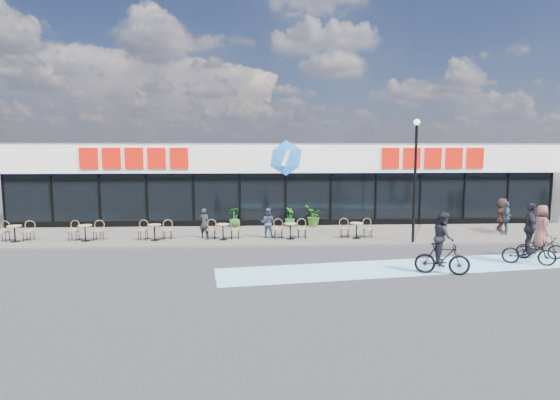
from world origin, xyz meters
name	(u,v)px	position (x,y,z in m)	size (l,w,h in m)	color
ground	(297,258)	(0.00, 0.00, 0.00)	(120.00, 120.00, 0.00)	#28282B
sidewalk	(289,235)	(0.00, 4.50, 0.05)	(44.00, 5.00, 0.10)	#57534D
bike_lane	(410,267)	(4.00, -1.50, 0.01)	(14.00, 2.20, 0.01)	#77BDE1
building	(283,181)	(0.00, 9.93, 2.34)	(30.60, 6.57, 4.75)	black
lamp_post	(415,170)	(5.45, 2.30, 3.33)	(0.28, 0.28, 5.47)	black
bistro_set_0	(16,231)	(-12.49, 3.37, 0.56)	(1.54, 0.62, 0.90)	tan
bistro_set_1	(86,231)	(-9.37, 3.37, 0.56)	(1.54, 0.62, 0.90)	tan
bistro_set_2	(155,230)	(-6.25, 3.37, 0.56)	(1.54, 0.62, 0.90)	tan
bistro_set_3	(223,230)	(-3.13, 3.37, 0.56)	(1.54, 0.62, 0.90)	tan
bistro_set_4	(290,229)	(-0.01, 3.37, 0.56)	(1.54, 0.62, 0.90)	tan
bistro_set_5	(356,228)	(3.11, 3.37, 0.56)	(1.54, 0.62, 0.90)	tan
potted_plant_left	(235,217)	(-2.77, 6.54, 0.63)	(0.59, 0.59, 1.06)	#184C15
potted_plant_mid	(290,217)	(0.22, 6.70, 0.61)	(0.57, 0.57, 1.03)	#185016
potted_plant_right	(313,216)	(1.48, 6.51, 0.68)	(1.05, 0.91, 1.17)	#285719
patron_left	(204,223)	(-4.04, 3.76, 0.80)	(0.51, 0.34, 1.40)	black
patron_right	(268,223)	(-1.06, 3.68, 0.80)	(0.68, 0.53, 1.41)	#333B4F
pedestrian_a	(506,218)	(10.66, 3.91, 0.92)	(0.96, 0.40, 1.63)	#303F4B
pedestrian_b	(502,215)	(10.87, 4.65, 0.96)	(1.59, 0.51, 1.72)	brown
cyclist_a	(529,241)	(8.50, -1.35, 0.89)	(1.91, 1.25, 2.31)	black
cyclist_b	(540,238)	(9.44, -0.57, 0.81)	(1.82, 0.94, 2.12)	black
cyclist_c	(443,248)	(4.75, -2.46, 0.90)	(1.88, 0.98, 2.15)	black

